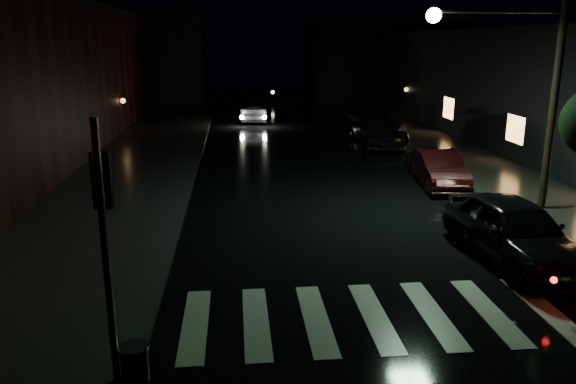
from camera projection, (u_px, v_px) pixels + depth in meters
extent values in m
plane|color=black|center=(257.00, 334.00, 10.65)|extent=(120.00, 120.00, 0.00)
cube|color=#282826|center=(125.00, 171.00, 23.64)|extent=(6.00, 44.00, 0.15)
cube|color=#282826|center=(469.00, 164.00, 24.99)|extent=(4.00, 44.00, 0.15)
cube|color=black|center=(574.00, 89.00, 28.70)|extent=(10.00, 40.00, 6.00)
cube|color=black|center=(129.00, 56.00, 51.95)|extent=(14.00, 10.00, 8.00)
cube|color=black|center=(382.00, 61.00, 54.24)|extent=(14.00, 10.00, 7.00)
cube|color=beige|center=(404.00, 315.00, 11.40)|extent=(9.00, 3.00, 0.01)
cylinder|color=slate|center=(106.00, 258.00, 8.42)|extent=(0.12, 0.12, 4.20)
cylinder|color=black|center=(135.00, 364.00, 8.92)|extent=(0.44, 0.44, 0.55)
cylinder|color=slate|center=(134.00, 347.00, 8.84)|extent=(0.48, 0.48, 0.04)
cube|color=black|center=(102.00, 180.00, 8.29)|extent=(0.28, 0.16, 0.85)
sphere|color=#0CFF33|center=(105.00, 195.00, 8.44)|extent=(0.20, 0.20, 0.20)
cylinder|color=black|center=(556.00, 83.00, 17.15)|extent=(0.24, 0.24, 8.00)
cylinder|color=slate|center=(500.00, 12.00, 16.44)|extent=(4.00, 0.08, 0.08)
sphere|color=#BFFFD8|center=(434.00, 15.00, 16.28)|extent=(0.44, 0.44, 0.44)
imported|color=black|center=(514.00, 230.00, 14.00)|extent=(2.32, 4.93, 1.63)
imported|color=black|center=(439.00, 169.00, 21.32)|extent=(1.87, 4.29, 1.37)
imported|color=black|center=(379.00, 131.00, 29.86)|extent=(2.23, 5.07, 1.45)
imported|color=black|center=(379.00, 132.00, 30.17)|extent=(2.52, 4.77, 1.28)
imported|color=black|center=(257.00, 110.00, 38.45)|extent=(2.26, 4.99, 1.59)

